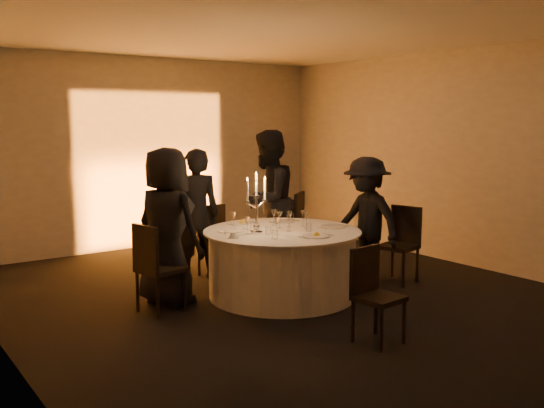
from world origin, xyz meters
TOP-DOWN VIEW (x-y plane):
  - floor at (0.00, 0.00)m, footprint 7.00×7.00m
  - ceiling at (0.00, 0.00)m, footprint 7.00×7.00m
  - wall_back at (0.00, 3.50)m, footprint 7.00×0.00m
  - wall_right at (3.00, 0.00)m, footprint 0.00×7.00m
  - uplighter_fixture at (0.00, 3.20)m, footprint 0.25×0.12m
  - banquet_table at (0.00, 0.00)m, footprint 1.80×1.80m
  - chair_left at (-1.46, 0.26)m, footprint 0.49×0.49m
  - chair_back_left at (-0.15, 1.45)m, footprint 0.44×0.44m
  - chair_back_right at (1.01, 1.16)m, footprint 0.63×0.63m
  - chair_right at (1.60, -0.35)m, footprint 0.50×0.50m
  - chair_front at (-0.18, -1.64)m, footprint 0.42×0.42m
  - guest_left at (-1.21, 0.47)m, footprint 0.82×0.99m
  - guest_back_left at (-0.44, 1.24)m, footprint 0.71×0.58m
  - guest_back_right at (0.59, 1.12)m, footprint 1.15×1.06m
  - guest_right at (1.27, -0.07)m, footprint 0.63×1.04m
  - plate_left at (-0.49, 0.23)m, footprint 0.35×0.24m
  - plate_back_left at (-0.14, 0.62)m, footprint 0.36×0.29m
  - plate_back_right at (0.36, 0.44)m, footprint 0.35×0.27m
  - plate_right at (0.61, -0.18)m, footprint 0.36×0.30m
  - plate_front at (0.07, -0.52)m, footprint 0.35×0.30m
  - coffee_cup at (-0.70, -0.07)m, footprint 0.11×0.11m
  - candelabra at (-0.34, 0.01)m, footprint 0.29×0.14m
  - wine_glass_a at (-0.22, -0.19)m, footprint 0.07×0.07m
  - wine_glass_b at (0.35, 0.06)m, footprint 0.07×0.07m
  - wine_glass_c at (0.02, -0.09)m, footprint 0.07×0.07m
  - wine_glass_d at (0.10, 0.31)m, footprint 0.07×0.07m
  - wine_glass_e at (-0.39, 0.41)m, footprint 0.07×0.07m
  - wine_glass_f at (0.19, 0.11)m, footprint 0.07×0.07m
  - wine_glass_g at (0.29, -0.08)m, footprint 0.07×0.07m
  - wine_glass_h at (0.06, 0.13)m, footprint 0.07×0.07m
  - wine_glass_i at (-0.45, 0.04)m, footprint 0.07×0.07m
  - tumbler_a at (0.20, -0.24)m, footprint 0.07×0.07m
  - tumbler_b at (-0.28, 0.18)m, footprint 0.07×0.07m
  - tumbler_c at (-0.29, -0.13)m, footprint 0.07×0.07m
  - tumbler_d at (-0.37, -0.36)m, footprint 0.07×0.07m

SIDE VIEW (x-z plane):
  - floor at x=0.00m, z-range 0.00..0.00m
  - uplighter_fixture at x=0.00m, z-range 0.00..0.10m
  - banquet_table at x=0.00m, z-range 0.00..0.77m
  - chair_front at x=-0.18m, z-range 0.05..0.92m
  - chair_back_left at x=-0.15m, z-range 0.06..0.98m
  - chair_right at x=1.60m, z-range 0.06..1.01m
  - chair_left at x=-1.46m, z-range 0.06..1.01m
  - chair_back_right at x=1.01m, z-range 0.07..1.09m
  - plate_left at x=-0.49m, z-range 0.77..0.78m
  - plate_back_right at x=0.36m, z-range 0.77..0.78m
  - plate_right at x=0.61m, z-range 0.77..0.78m
  - guest_right at x=1.27m, z-range 0.00..1.57m
  - plate_front at x=0.07m, z-range 0.74..0.83m
  - plate_back_left at x=-0.14m, z-range 0.74..0.83m
  - coffee_cup at x=-0.70m, z-range 0.77..0.83m
  - tumbler_a at x=0.20m, z-range 0.77..0.86m
  - tumbler_b at x=-0.28m, z-range 0.77..0.86m
  - tumbler_c at x=-0.29m, z-range 0.77..0.86m
  - tumbler_d at x=-0.37m, z-range 0.77..0.86m
  - guest_back_left at x=-0.44m, z-range 0.00..1.67m
  - guest_left at x=-1.21m, z-range 0.00..1.73m
  - wine_glass_a at x=-0.22m, z-range 0.81..1.00m
  - wine_glass_b at x=0.35m, z-range 0.81..1.00m
  - wine_glass_c at x=0.02m, z-range 0.81..1.00m
  - wine_glass_d at x=0.10m, z-range 0.81..1.00m
  - wine_glass_e at x=-0.39m, z-range 0.81..1.00m
  - wine_glass_f at x=0.19m, z-range 0.81..1.00m
  - wine_glass_g at x=0.29m, z-range 0.81..1.00m
  - wine_glass_h at x=0.06m, z-range 0.81..1.00m
  - wine_glass_i at x=-0.45m, z-range 0.81..1.00m
  - guest_back_right at x=0.59m, z-range 0.00..1.89m
  - candelabra at x=-0.34m, z-range 0.67..1.36m
  - wall_back at x=0.00m, z-range -2.00..5.00m
  - wall_right at x=3.00m, z-range -2.00..5.00m
  - ceiling at x=0.00m, z-range 3.00..3.00m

